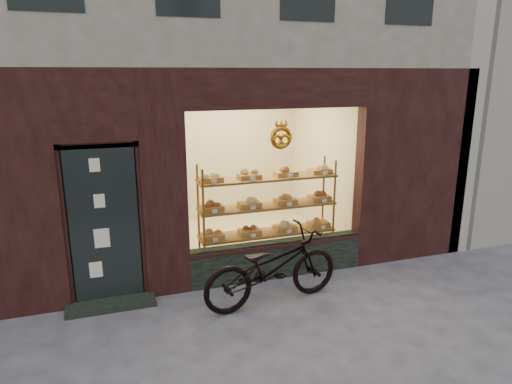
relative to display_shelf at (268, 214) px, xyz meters
name	(u,v)px	position (x,y,z in m)	size (l,w,h in m)	color
ground	(308,360)	(-0.45, -2.55, -0.86)	(90.00, 90.00, 0.00)	#464551
display_shelf	(268,214)	(0.00, 0.00, 0.00)	(2.20, 0.45, 1.70)	brown
bicycle	(272,267)	(-0.37, -1.21, -0.35)	(0.68, 1.96, 1.03)	black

